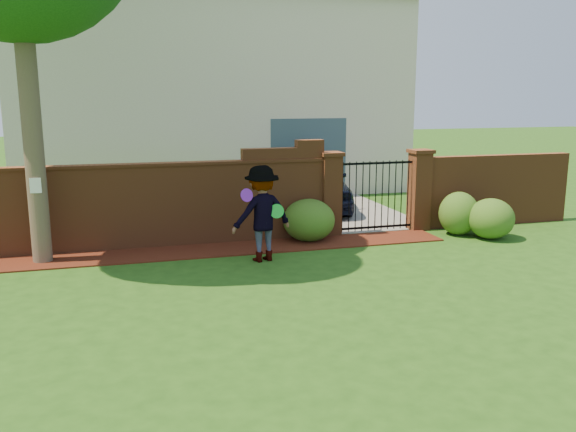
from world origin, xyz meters
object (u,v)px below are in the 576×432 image
object	(u,v)px
man	(262,214)
frisbee_green	(277,211)
frisbee_purple	(247,195)
car	(313,182)

from	to	relation	value
man	frisbee_green	bearing A→B (deg)	142.14
frisbee_green	frisbee_purple	bearing A→B (deg)	-174.45
car	frisbee_green	size ratio (longest dim) A/B	16.01
frisbee_purple	man	bearing A→B (deg)	28.06
car	frisbee_purple	xyz separation A→B (m)	(-2.91, -4.91, 0.58)
man	frisbee_green	xyz separation A→B (m)	(0.25, -0.12, 0.06)
car	man	world-z (taller)	man
man	frisbee_purple	bearing A→B (deg)	16.42
frisbee_purple	frisbee_green	size ratio (longest dim) A/B	0.91
frisbee_green	man	bearing A→B (deg)	153.78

